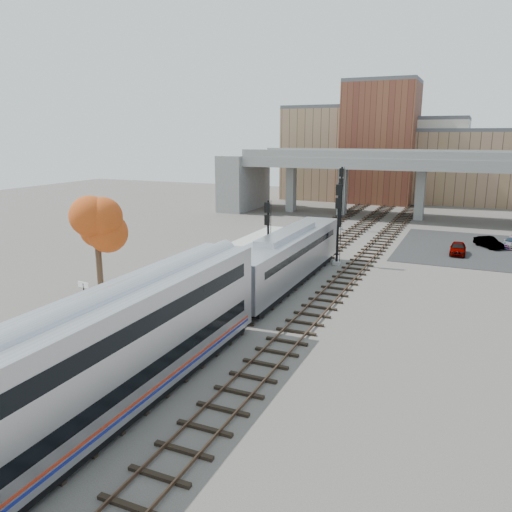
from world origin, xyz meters
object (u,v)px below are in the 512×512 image
Objects in this scene: signal_mast_mid at (338,224)px; car_b at (489,242)px; locomotive at (287,257)px; tree at (96,227)px; car_a at (458,248)px; signal_mast_near at (268,242)px; signal_mast_far at (341,198)px; coach at (79,373)px.

car_b is (12.79, 13.24, -3.17)m from signal_mast_mid.
signal_mast_mid is (2.00, 7.67, 1.51)m from locomotive.
signal_mast_mid reaches higher than tree.
locomotive is 20.28m from car_a.
signal_mast_near is at bearing -122.05° from signal_mast_mid.
car_a is at bearing -158.67° from car_b.
car_a is at bearing 53.70° from locomotive.
car_b is (2.82, 4.61, -0.05)m from car_a.
signal_mast_far reaches higher than signal_mast_mid.
car_b is (14.79, 20.91, -1.67)m from locomotive.
signal_mast_near is 13.41m from tree.
coach is at bearing -146.01° from car_b.
coach is 46.01m from car_b.
signal_mast_far is at bearing 103.59° from signal_mast_mid.
locomotive reaches higher than car_a.
signal_mast_mid reaches higher than car_a.
tree reaches higher than signal_mast_near.
locomotive is 24.77m from signal_mast_far.
car_a is (11.97, 38.90, -2.13)m from coach.
tree is at bearing -144.42° from locomotive.
coach reaches higher than car_b.
signal_mast_far reaches higher than signal_mast_near.
signal_mast_near is (-2.10, 23.73, 0.29)m from coach.
signal_mast_mid is at bearing -171.25° from car_b.
locomotive is 0.76× the size of coach.
locomotive is at bearing -28.06° from signal_mast_near.
signal_mast_near is at bearing 44.84° from tree.
locomotive is 25.66m from car_b.
coach is 3.34× the size of signal_mast_mid.
tree is at bearing -134.37° from car_a.
coach is 6.85× the size of car_a.
signal_mast_far is at bearing 148.74° from car_a.
signal_mast_far is (-4.10, 16.96, 0.20)m from signal_mast_mid.
signal_mast_mid is 13.55m from car_a.
signal_mast_near is 20.84m from car_a.
signal_mast_far is 1.12× the size of tree.
signal_mast_near is 1.86× the size of car_b.
signal_mast_far reaches higher than tree.
car_b is at bearing 71.23° from coach.
signal_mast_far is 17.62m from car_b.
locomotive is 5.49× the size of car_b.
coach is at bearing -107.73° from car_a.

